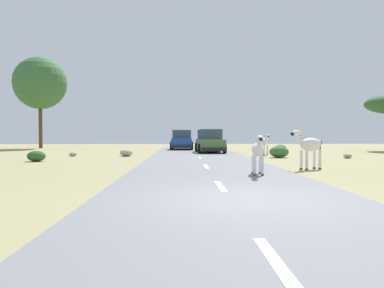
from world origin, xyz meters
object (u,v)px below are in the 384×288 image
Objects in this scene: tree_1 at (40,83)px; rock_4 at (73,154)px; bush_3 at (36,156)px; zebra_1 at (309,145)px; bush_2 at (279,152)px; rock_1 at (126,153)px; car_0 at (182,140)px; zebra_2 at (264,142)px; bush_0 at (281,148)px; rock_2 at (348,156)px; car_1 at (210,142)px; zebra_0 at (258,150)px.

rock_4 is (7.17, -13.68, -6.36)m from tree_1.
bush_3 is (6.57, -18.15, -6.21)m from tree_1.
bush_3 is at bearing 42.09° from zebra_1.
bush_2 is (20.08, -15.31, -6.14)m from tree_1.
rock_4 is (-3.42, 0.07, -0.09)m from rock_1.
car_0 is at bearing -12.57° from zebra_1.
zebra_2 is 1.66× the size of bush_3.
rock_1 is (-11.77, -6.70, -0.05)m from bush_0.
rock_2 is at bearing 130.62° from car_0.
rock_2 is (7.69, -6.34, -0.71)m from car_1.
rock_2 is at bearing -79.91° from bush_0.
bush_0 is (2.50, 5.16, -0.60)m from zebra_2.
zebra_1 is 3.32× the size of rock_4.
bush_0 is 0.98× the size of bush_3.
rock_4 is at bearing 25.25° from zebra_1.
tree_1 is at bearing 109.89° from bush_3.
rock_1 is at bearing 2.64° from zebra_2.
tree_1 reaches higher than rock_1.
zebra_2 is at bearing 6.63° from rock_4.
rock_4 is (-9.62, 11.47, -0.75)m from zebra_0.
rock_2 is at bearing 6.87° from bush_3.
tree_1 is at bearing -33.64° from car_1.
car_0 is 16.03m from bush_3.
tree_1 reaches higher than car_1.
zebra_1 is 10.57m from zebra_2.
bush_3 is at bearing -29.38° from zebra_0.
rock_4 is at bearing -156.40° from bush_0.
rock_1 is (4.03, 4.40, -0.05)m from bush_3.
rock_1 is at bearing -52.39° from tree_1.
car_0 reaches higher than zebra_0.
bush_0 is (6.09, 2.66, -0.57)m from car_1.
zebra_0 is at bearing -34.43° from bush_3.
tree_1 is at bearing -38.37° from zebra_2.
bush_3 is 5.96m from rock_1.
car_1 is at bearing 124.18° from bush_2.
car_0 is at bearing 53.97° from rock_4.
rock_4 is (-12.70, -1.48, -0.74)m from zebra_2.
bush_0 is (22.37, -7.05, -6.22)m from tree_1.
bush_3 is at bearing 38.15° from car_1.
rock_1 is at bearing 71.11° from car_0.
tree_1 is at bearing 146.19° from rock_2.
zebra_0 is 0.96× the size of zebra_2.
rock_1 reaches higher than rock_2.
car_1 is at bearing 140.48° from rock_2.
rock_4 is at bearing 82.29° from bush_3.
zebra_2 reaches higher than bush_0.
zebra_0 is 0.90× the size of zebra_1.
bush_0 is (8.19, -2.99, -0.57)m from car_0.
tree_1 reaches higher than zebra_0.
car_0 is 12.72m from bush_2.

